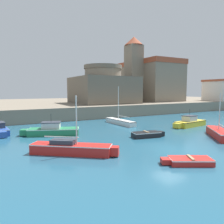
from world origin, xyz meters
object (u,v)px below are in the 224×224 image
Objects in this scene: motorboat_yellow_0 at (190,122)px; motorboat_green_4 at (52,130)px; sailboat_red_3 at (72,148)px; dinghy_black_8 at (147,134)px; dinghy_red_6 at (189,161)px; fortress at (103,88)px; sailboat_white_1 at (120,121)px; harbor_shed_near_wharf at (221,90)px; sailboat_red_5 at (219,133)px; church at (147,80)px.

motorboat_yellow_0 is 0.93× the size of motorboat_green_4.
sailboat_red_3 is 1.68× the size of dinghy_black_8.
fortress is at bearing 73.36° from dinghy_red_6.
sailboat_white_1 is 15.56m from sailboat_red_3.
motorboat_yellow_0 is at bearing -151.51° from harbor_shed_near_wharf.
motorboat_green_4 is at bearing -165.09° from harbor_shed_near_wharf.
dinghy_black_8 is 0.30× the size of fortress.
sailboat_red_5 is (15.37, -9.71, -0.09)m from motorboat_green_4.
church is 2.42× the size of harbor_shed_near_wharf.
motorboat_green_4 is at bearing 169.54° from motorboat_yellow_0.
sailboat_red_3 reaches higher than motorboat_green_4.
sailboat_red_3 is 1.77× the size of dinghy_red_6.
sailboat_white_1 reaches higher than dinghy_red_6.
sailboat_red_3 is 31.02m from fortress.
fortress is at bearing 89.82° from sailboat_red_5.
fortress reaches higher than sailboat_red_3.
motorboat_green_4 is 0.36× the size of church.
fortress is at bearing 72.20° from sailboat_white_1.
sailboat_red_5 is at bearing -112.65° from motorboat_yellow_0.
harbor_shed_near_wharf is (47.46, 12.64, 4.41)m from motorboat_green_4.
dinghy_red_6 is at bearing -44.38° from sailboat_red_3.
sailboat_red_5 is 1.51× the size of dinghy_black_8.
motorboat_yellow_0 is at bearing -83.16° from fortress.
motorboat_yellow_0 is 0.49× the size of fortress.
church is (24.97, 36.67, 7.44)m from dinghy_red_6.
sailboat_white_1 is 9.17m from dinghy_black_8.
motorboat_green_4 is 0.87× the size of harbor_shed_near_wharf.
dinghy_red_6 is 8.62m from dinghy_black_8.
fortress is (15.84, 26.21, 4.94)m from sailboat_red_3.
harbor_shed_near_wharf is at bearing 14.91° from motorboat_green_4.
church is at bearing 64.46° from sailboat_red_5.
dinghy_black_8 is (8.65, -5.98, -0.23)m from motorboat_green_4.
dinghy_red_6 is at bearing -124.25° from church.
dinghy_red_6 is at bearing -67.63° from motorboat_green_4.
fortress is (0.09, 27.86, 4.97)m from sailboat_red_5.
harbor_shed_near_wharf reaches higher than motorboat_yellow_0.
motorboat_yellow_0 reaches higher than dinghy_black_8.
sailboat_red_3 is at bearing -167.04° from dinghy_black_8.
dinghy_red_6 is 49.73m from harbor_shed_near_wharf.
church reaches higher than dinghy_red_6.
motorboat_yellow_0 is 1.07× the size of sailboat_red_5.
sailboat_red_5 reaches higher than dinghy_black_8.
motorboat_green_4 is at bearing 145.33° from dinghy_black_8.
church is 19.59m from harbor_shed_near_wharf.
church reaches higher than sailboat_white_1.
sailboat_white_1 reaches higher than dinghy_black_8.
fortress reaches higher than motorboat_yellow_0.
church is at bearing 149.28° from harbor_shed_near_wharf.
dinghy_black_8 is 43.29m from harbor_shed_near_wharf.
motorboat_green_4 is (-18.03, 3.33, -0.01)m from motorboat_yellow_0.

